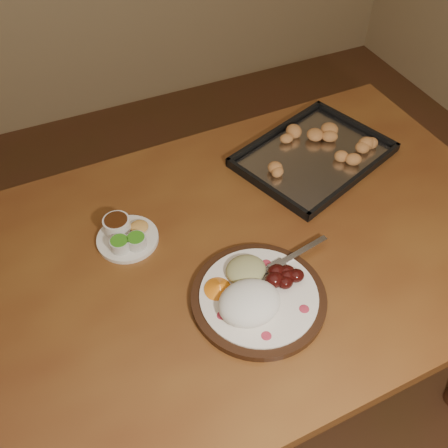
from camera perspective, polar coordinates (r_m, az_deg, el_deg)
name	(u,v)px	position (r m, az deg, el deg)	size (l,w,h in m)	color
dining_table	(230,274)	(1.28, 0.63, -5.75)	(1.52, 0.93, 0.75)	brown
dinner_plate	(256,295)	(1.10, 3.65, -8.08)	(0.37, 0.30, 0.07)	black
condiment_saucer	(125,235)	(1.23, -11.21, -1.22)	(0.15, 0.15, 0.05)	white
baking_tray	(314,155)	(1.45, 10.21, 7.79)	(0.49, 0.42, 0.04)	black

